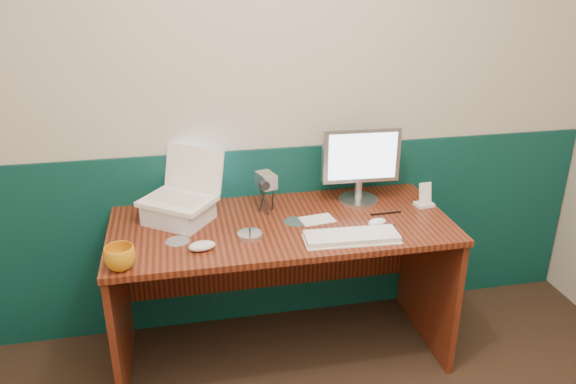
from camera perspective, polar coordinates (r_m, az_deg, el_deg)
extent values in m
cube|color=beige|center=(2.83, -1.32, 9.33)|extent=(3.50, 0.04, 2.50)
cube|color=#062E29|center=(3.08, -1.16, -4.42)|extent=(3.48, 0.02, 1.00)
cube|color=#3C150B|center=(2.83, -0.61, -10.00)|extent=(1.60, 0.70, 0.75)
cube|color=silver|center=(2.69, -11.05, -2.03)|extent=(0.36, 0.35, 0.09)
cube|color=white|center=(2.50, 6.48, -4.61)|extent=(0.42, 0.16, 0.02)
ellipsoid|color=white|center=(2.65, 9.05, -3.04)|extent=(0.11, 0.08, 0.03)
ellipsoid|color=silver|center=(2.43, -8.73, -5.43)|extent=(0.13, 0.09, 0.04)
imported|color=orange|center=(2.35, -16.71, -6.42)|extent=(0.15, 0.15, 0.10)
cylinder|color=silver|center=(2.51, -3.89, -4.40)|extent=(0.11, 0.11, 0.02)
cylinder|color=silver|center=(2.53, -11.17, -4.93)|extent=(0.11, 0.11, 0.00)
cylinder|color=silver|center=(2.66, 0.79, -3.02)|extent=(0.11, 0.11, 0.00)
cylinder|color=black|center=(2.78, 9.91, -2.13)|extent=(0.16, 0.01, 0.01)
cube|color=white|center=(2.68, 3.00, -2.82)|extent=(0.17, 0.13, 0.00)
cube|color=white|center=(2.90, 13.65, -1.22)|extent=(0.10, 0.08, 0.02)
cube|color=white|center=(2.88, 13.77, -0.11)|extent=(0.06, 0.04, 0.11)
cube|color=black|center=(2.59, 10.27, -3.95)|extent=(0.09, 0.13, 0.01)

